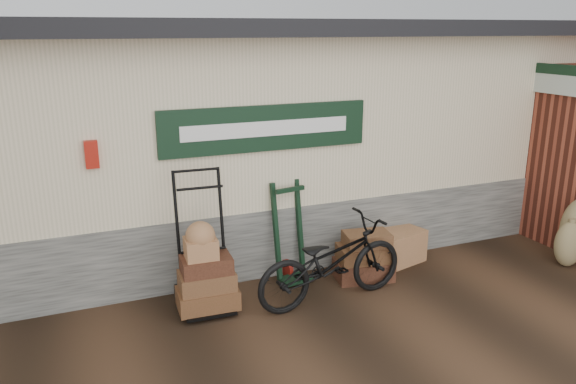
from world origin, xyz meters
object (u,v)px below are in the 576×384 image
object	(u,v)px
suitcase_stack	(364,255)
wicker_hamper	(398,246)
green_barrow	(290,232)
bicycle	(332,257)
porter_trolley	(202,240)

from	to	relation	value
suitcase_stack	wicker_hamper	world-z (taller)	suitcase_stack
green_barrow	bicycle	size ratio (longest dim) A/B	0.66
porter_trolley	wicker_hamper	xyz separation A→B (m)	(2.77, 0.24, -0.59)
porter_trolley	green_barrow	distance (m)	1.25
suitcase_stack	bicycle	world-z (taller)	bicycle
porter_trolley	wicker_hamper	world-z (taller)	porter_trolley
porter_trolley	suitcase_stack	world-z (taller)	porter_trolley
suitcase_stack	bicycle	bearing A→B (deg)	-149.15
porter_trolley	bicycle	xyz separation A→B (m)	(1.40, -0.45, -0.26)
green_barrow	suitcase_stack	xyz separation A→B (m)	(0.87, -0.36, -0.32)
porter_trolley	bicycle	world-z (taller)	porter_trolley
bicycle	suitcase_stack	bearing A→B (deg)	-64.90
wicker_hamper	bicycle	bearing A→B (deg)	-153.50
green_barrow	porter_trolley	bearing A→B (deg)	-175.70
porter_trolley	wicker_hamper	bearing A→B (deg)	7.88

